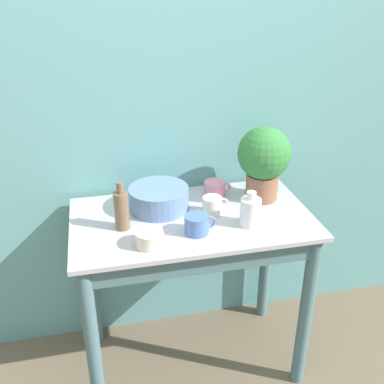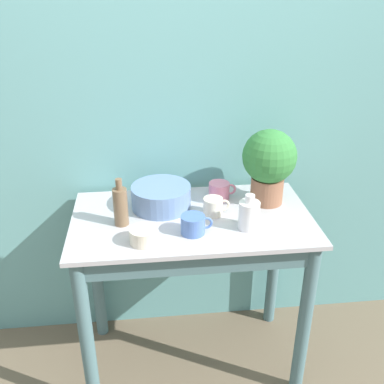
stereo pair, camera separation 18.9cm
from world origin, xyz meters
The scene contains 10 objects.
wall_back centered at (0.00, 0.64, 1.20)m, with size 6.00×0.05×2.40m.
counter_table centered at (0.00, 0.27, 0.63)m, with size 1.04×0.58×0.84m.
potted_plant centered at (0.35, 0.39, 1.03)m, with size 0.24×0.24×0.34m.
bowl_wash_large centered at (-0.13, 0.40, 0.89)m, with size 0.27×0.27×0.10m.
bottle_tall centered at (-0.30, 0.26, 0.92)m, with size 0.06×0.06×0.21m.
bottle_short centered at (0.22, 0.17, 0.90)m, with size 0.09×0.09×0.15m.
mug_cream centered at (0.10, 0.30, 0.87)m, with size 0.12×0.09×0.08m.
mug_blue centered at (-0.01, 0.16, 0.88)m, with size 0.13×0.10×0.08m.
mug_pink centered at (0.15, 0.45, 0.87)m, with size 0.13×0.10×0.08m.
bowl_small_cream centered at (-0.21, 0.11, 0.87)m, with size 0.11×0.11×0.06m.
Camera 1 is at (-0.37, -1.36, 1.80)m, focal length 42.00 mm.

